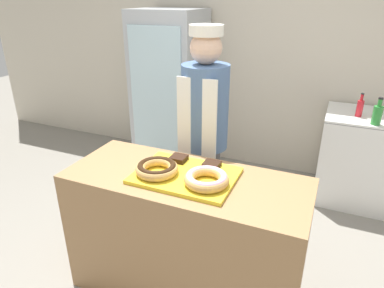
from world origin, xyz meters
name	(u,v)px	position (x,y,z in m)	size (l,w,h in m)	color
ground_plane	(186,286)	(0.00, 0.00, 0.00)	(14.00, 14.00, 0.00)	gray
wall_back	(267,50)	(0.00, 2.13, 1.35)	(8.00, 0.06, 2.70)	beige
display_counter	(186,236)	(0.00, 0.00, 0.44)	(1.50, 0.62, 0.89)	#997047
serving_tray	(185,175)	(0.00, 0.00, 0.90)	(0.60, 0.44, 0.02)	yellow
donut_chocolate_glaze	(157,168)	(-0.16, -0.06, 0.95)	(0.26, 0.26, 0.07)	tan
donut_light_glaze	(206,178)	(0.16, -0.06, 0.95)	(0.26, 0.26, 0.07)	tan
brownie_back_left	(179,158)	(-0.11, 0.15, 0.93)	(0.10, 0.10, 0.03)	black
brownie_back_right	(212,165)	(0.11, 0.15, 0.93)	(0.10, 0.10, 0.03)	black
baker_person	(204,136)	(-0.11, 0.59, 0.92)	(0.35, 0.35, 1.72)	#4C4C51
beverage_fridge	(170,92)	(-0.98, 1.73, 0.89)	(0.72, 0.66, 1.77)	#ADB2B7
chest_freezer	(376,160)	(1.21, 1.74, 0.45)	(1.01, 0.66, 0.89)	white
bottle_red_b	(360,108)	(0.98, 1.66, 0.97)	(0.06, 0.06, 0.22)	red
bottle_green	(377,114)	(1.11, 1.49, 0.98)	(0.08, 0.08, 0.24)	#2D8C38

